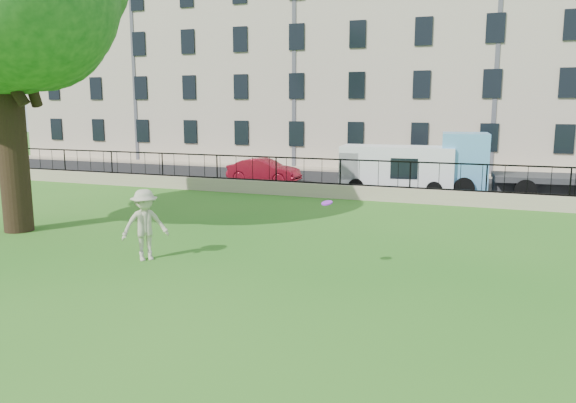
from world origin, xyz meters
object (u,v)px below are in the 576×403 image
at_px(red_sedan, 264,171).
at_px(blue_truck, 519,165).
at_px(frisbee, 327,203).
at_px(man, 145,225).
at_px(white_van, 397,169).

bearing_deg(red_sedan, blue_truck, -89.05).
height_order(frisbee, red_sedan, frisbee).
bearing_deg(man, frisbee, -39.99).
xyz_separation_m(man, blue_truck, (9.40, 14.76, 0.45)).
height_order(white_van, blue_truck, blue_truck).
height_order(man, frisbee, man).
distance_m(man, blue_truck, 17.50).
height_order(red_sedan, white_van, white_van).
distance_m(red_sedan, white_van, 7.11).
bearing_deg(frisbee, blue_truck, 71.98).
distance_m(man, white_van, 14.58).
height_order(man, red_sedan, man).
xyz_separation_m(frisbee, red_sedan, (-7.68, 14.21, -1.11)).
bearing_deg(blue_truck, man, -127.88).
bearing_deg(blue_truck, white_van, -176.92).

